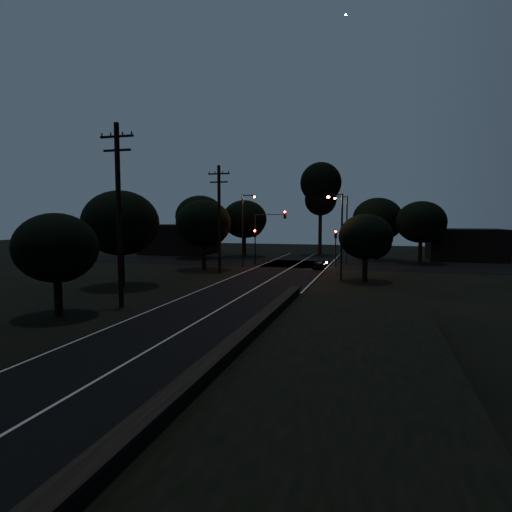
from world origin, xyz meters
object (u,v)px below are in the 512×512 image
Objects in this scene: signal_right at (336,242)px; car at (320,264)px; utility_pole_far at (219,217)px; streetlight_b at (345,225)px; signal_mast at (269,227)px; tall_pine at (321,188)px; streetlight_c at (340,230)px; utility_pole_mid at (119,213)px; streetlight_a at (244,225)px; signal_left at (255,240)px.

signal_right reaches higher than car.
utility_pole_far is 3.43× the size of car.
utility_pole_far is at bearing -133.30° from streetlight_b.
signal_mast is 0.78× the size of streetlight_b.
utility_pole_far is 2.56× the size of signal_right.
tall_pine is 26.01m from streetlight_c.
streetlight_b is at bearing 46.70° from utility_pole_far.
tall_pine is 3.27× the size of signal_right.
signal_mast is 0.83× the size of streetlight_c.
utility_pole_mid is at bearing -97.04° from signal_mast.
signal_right is at bearing 97.02° from streetlight_c.
utility_pole_far is 12.05m from streetlight_c.
utility_pole_far is at bearing -111.11° from signal_mast.
car is (2.13, -16.87, -9.15)m from tall_pine.
signal_right is 0.66× the size of signal_mast.
signal_right is at bearing -100.00° from streetlight_b.
signal_mast is (-7.51, 0.00, 1.50)m from signal_right.
streetlight_c is (4.83, -25.00, -5.32)m from tall_pine.
streetlight_b reaches higher than signal_mast.
utility_pole_far is 13.53m from signal_right.
tall_pine is 19.31m from car.
streetlight_c reaches higher than signal_right.
tall_pine is at bearing 103.49° from signal_right.
car is at bearing -82.80° from tall_pine.
signal_mast is 0.78× the size of streetlight_a.
streetlight_a is at bearing -109.59° from signal_left.
utility_pole_mid reaches higher than utility_pole_far.
tall_pine reaches higher than streetlight_a.
utility_pole_far is at bearing -106.93° from tall_pine.
streetlight_c is (10.43, -9.99, 1.51)m from signal_left.
utility_pole_far is 12.07m from car.
tall_pine reaches higher than utility_pole_far.
signal_mast is at bearing 39.77° from streetlight_a.
signal_right is at bearing -0.03° from signal_mast.
signal_right is 1.34× the size of car.
utility_pole_mid is at bearing -93.21° from signal_left.
utility_pole_far is 1.68× the size of signal_mast.
signal_left is at bearing 180.00° from signal_right.
utility_pole_mid is 0.82× the size of tall_pine.
signal_mast is at bearing 179.97° from signal_right.
signal_left is at bearing -110.46° from tall_pine.
tall_pine is 18.82m from streetlight_a.
tall_pine reaches higher than streetlight_b.
signal_left is 2.77m from streetlight_a.
utility_pole_far is 8.64m from signal_mast.
streetlight_b reaches higher than streetlight_c.
tall_pine is (7.00, 40.00, 3.93)m from utility_pole_mid.
car is at bearing -17.14° from signal_mast.
utility_pole_mid is 27.30m from signal_right.
utility_pole_far reaches higher than streetlight_a.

